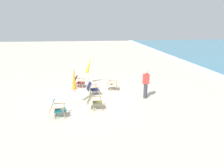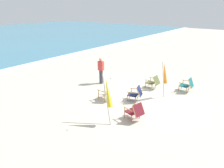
% 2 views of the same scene
% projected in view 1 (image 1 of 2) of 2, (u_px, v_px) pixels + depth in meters
% --- Properties ---
extents(ground_plane, '(80.00, 80.00, 0.00)m').
position_uv_depth(ground_plane, '(90.00, 98.00, 11.46)').
color(ground_plane, beige).
extents(beach_chair_back_right, '(0.74, 0.87, 0.78)m').
position_uv_depth(beach_chair_back_right, '(78.00, 81.00, 13.33)').
color(beach_chair_back_right, maroon).
rests_on(beach_chair_back_right, ground).
extents(beach_chair_front_left, '(0.66, 0.83, 0.78)m').
position_uv_depth(beach_chair_front_left, '(111.00, 84.00, 12.80)').
color(beach_chair_front_left, beige).
rests_on(beach_chair_front_left, ground).
extents(beach_chair_front_right, '(0.61, 0.72, 0.81)m').
position_uv_depth(beach_chair_front_right, '(56.00, 108.00, 9.07)').
color(beach_chair_front_right, '#196066').
rests_on(beach_chair_front_right, ground).
extents(beach_chair_mid_center, '(0.60, 0.76, 0.78)m').
position_uv_depth(beach_chair_mid_center, '(94.00, 101.00, 9.95)').
color(beach_chair_mid_center, '#515B33').
rests_on(beach_chair_mid_center, ground).
extents(beach_chair_far_center, '(0.74, 0.83, 0.81)m').
position_uv_depth(beach_chair_far_center, '(92.00, 88.00, 11.90)').
color(beach_chair_far_center, '#19234C').
rests_on(beach_chair_far_center, ground).
extents(umbrella_furled_yellow, '(0.43, 0.73, 2.03)m').
position_uv_depth(umbrella_furled_yellow, '(89.00, 65.00, 13.96)').
color(umbrella_furled_yellow, '#B7B2A8').
rests_on(umbrella_furled_yellow, ground).
extents(umbrella_furled_orange, '(0.64, 0.24, 2.06)m').
position_uv_depth(umbrella_furled_orange, '(74.00, 79.00, 10.42)').
color(umbrella_furled_orange, '#B7B2A8').
rests_on(umbrella_furled_orange, ground).
extents(person_near_chairs, '(0.24, 0.36, 1.63)m').
position_uv_depth(person_near_chairs, '(146.00, 84.00, 11.29)').
color(person_near_chairs, '#383842').
rests_on(person_near_chairs, ground).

